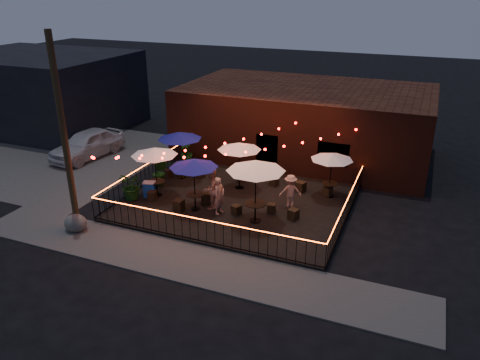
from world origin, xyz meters
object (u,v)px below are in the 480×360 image
(utility_pole, at_px, (64,136))
(cafe_table_1, at_px, (180,136))
(cafe_table_0, at_px, (154,152))
(cafe_table_2, at_px, (194,164))
(cooler, at_px, (150,189))
(cafe_table_3, at_px, (239,147))
(cafe_table_4, at_px, (256,167))
(boulder, at_px, (76,223))
(cafe_table_5, at_px, (332,157))

(utility_pole, xyz_separation_m, cafe_table_1, (1.60, 6.15, -1.61))
(cafe_table_0, height_order, cafe_table_2, cafe_table_0)
(cooler, bearing_deg, cafe_table_1, 66.81)
(cafe_table_1, height_order, cafe_table_3, cafe_table_1)
(utility_pole, distance_m, cafe_table_4, 7.62)
(cafe_table_2, bearing_deg, boulder, -137.90)
(cafe_table_2, bearing_deg, cafe_table_1, 127.96)
(cafe_table_2, xyz_separation_m, cooler, (-2.60, 0.36, -1.77))
(cafe_table_1, height_order, cafe_table_2, cafe_table_1)
(cafe_table_2, distance_m, cafe_table_5, 6.37)
(cafe_table_2, bearing_deg, cafe_table_0, 165.16)
(cafe_table_0, xyz_separation_m, cafe_table_2, (2.36, -0.63, -0.02))
(boulder, bearing_deg, cooler, 72.66)
(cafe_table_5, bearing_deg, cafe_table_4, -122.72)
(cafe_table_2, height_order, cafe_table_3, cafe_table_2)
(utility_pole, bearing_deg, boulder, -57.69)
(cafe_table_0, distance_m, cafe_table_4, 5.29)
(cafe_table_3, relative_size, boulder, 3.01)
(utility_pole, relative_size, cafe_table_5, 3.69)
(cafe_table_3, bearing_deg, cafe_table_0, -145.15)
(cafe_table_1, bearing_deg, boulder, -102.42)
(cafe_table_1, relative_size, cafe_table_4, 0.76)
(utility_pole, distance_m, cafe_table_5, 11.56)
(cafe_table_0, height_order, cafe_table_5, cafe_table_0)
(utility_pole, xyz_separation_m, cafe_table_5, (9.20, 6.75, -1.87))
(cafe_table_4, distance_m, cafe_table_5, 4.40)
(cafe_table_1, xyz_separation_m, cafe_table_3, (3.29, -0.11, -0.11))
(cafe_table_3, bearing_deg, utility_pole, -128.98)
(cafe_table_2, relative_size, cafe_table_4, 0.83)
(cafe_table_1, bearing_deg, cooler, -95.16)
(cafe_table_0, distance_m, boulder, 4.71)
(cooler, relative_size, boulder, 0.81)
(cafe_table_1, xyz_separation_m, cafe_table_4, (5.24, -3.08, 0.22))
(utility_pole, relative_size, cafe_table_1, 3.25)
(cafe_table_2, height_order, cafe_table_5, cafe_table_2)
(cooler, bearing_deg, boulder, -125.37)
(cafe_table_2, bearing_deg, cafe_table_3, 72.30)
(cafe_table_5, xyz_separation_m, cooler, (-7.84, -3.26, -1.60))
(cooler, bearing_deg, cafe_table_0, 29.81)
(cafe_table_5, height_order, cooler, cafe_table_5)
(cafe_table_1, xyz_separation_m, cooler, (-0.24, -2.66, -1.86))
(cafe_table_1, distance_m, cafe_table_4, 6.08)
(cafe_table_2, xyz_separation_m, boulder, (-3.78, -3.41, -1.94))
(cafe_table_4, distance_m, boulder, 7.79)
(cafe_table_5, xyz_separation_m, boulder, (-9.02, -7.04, -1.77))
(cafe_table_3, relative_size, cafe_table_4, 0.87)
(boulder, bearing_deg, cafe_table_5, 37.96)
(utility_pole, distance_m, cafe_table_0, 4.41)
(cafe_table_0, relative_size, cafe_table_2, 0.96)
(boulder, bearing_deg, cafe_table_3, 53.36)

